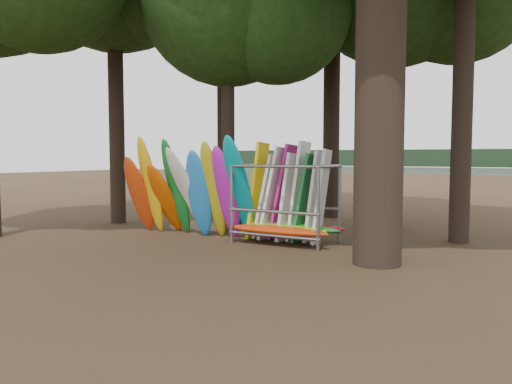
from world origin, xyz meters
The scene contains 5 objects.
ground centered at (0.00, 0.00, 0.00)m, with size 120.00×120.00×0.00m, color #47331E.
lake centered at (0.00, 60.00, 0.00)m, with size 160.00×160.00×0.00m, color gray.
far_shore centered at (0.00, 110.00, 2.00)m, with size 160.00×4.00×4.00m, color black.
kayak_row centered at (-1.42, 1.09, 1.37)m, with size 4.36×1.96×3.16m.
storage_rack centered at (1.60, 1.57, 1.04)m, with size 3.20×1.58×2.87m.
Camera 1 is at (7.92, -10.85, 2.43)m, focal length 35.00 mm.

